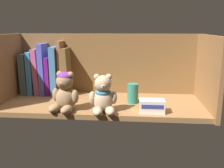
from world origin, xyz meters
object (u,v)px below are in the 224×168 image
object	(u,v)px
book_0	(27,73)
book_3	(45,69)
book_5	(56,70)
book_2	(39,71)
small_product_box	(152,106)
teddy_bear_smaller	(103,96)
book_6	(62,68)
book_4	(51,75)
pillar_candle	(133,93)
book_1	(34,72)
teddy_bear_larger	(65,92)
book_7	(67,71)

from	to	relation	value
book_0	book_3	xyz separation A→B (cm)	(8.91, 0.00, 2.41)
book_5	book_2	bearing A→B (deg)	180.00
book_5	book_0	bearing A→B (deg)	180.00
small_product_box	teddy_bear_smaller	bearing A→B (deg)	-175.56
book_6	book_0	bearing A→B (deg)	180.00
book_4	pillar_candle	bearing A→B (deg)	-17.67
book_1	book_4	size ratio (longest dim) A/B	1.12
teddy_bear_larger	pillar_candle	bearing A→B (deg)	25.06
book_4	teddy_bear_larger	distance (cm)	27.91
book_6	book_3	bearing A→B (deg)	180.00
book_1	book_2	size ratio (longest dim) A/B	0.93
book_2	teddy_bear_larger	distance (cm)	31.10
book_3	teddy_bear_larger	xyz separation A→B (cm)	(16.11, -24.38, -4.69)
teddy_bear_larger	book_5	bearing A→B (deg)	113.69
book_7	pillar_candle	bearing A→B (deg)	-21.89
book_7	book_2	bearing A→B (deg)	180.00
book_3	small_product_box	distance (cm)	55.22
book_4	teddy_bear_larger	bearing A→B (deg)	-61.07
book_5	book_7	xyz separation A→B (cm)	(5.30, 0.00, -0.28)
book_2	book_7	world-z (taller)	book_7
book_2	book_7	bearing A→B (deg)	0.00
book_0	small_product_box	bearing A→B (deg)	-22.53
book_1	pillar_candle	world-z (taller)	book_1
book_4	small_product_box	bearing A→B (deg)	-27.40
book_3	teddy_bear_larger	distance (cm)	29.60
book_1	book_7	size ratio (longest dim) A/B	0.91
book_1	book_4	world-z (taller)	book_1
book_1	pillar_candle	distance (cm)	49.32
book_3	book_7	xyz separation A→B (cm)	(10.71, 0.00, -0.96)
book_3	book_6	xyz separation A→B (cm)	(8.07, 0.00, 0.61)
book_3	pillar_candle	xyz separation A→B (cm)	(41.66, -12.43, -7.73)
book_0	teddy_bear_larger	xyz separation A→B (cm)	(25.02, -24.38, -2.27)
pillar_candle	teddy_bear_smaller	bearing A→B (deg)	-130.16
book_4	book_5	distance (cm)	3.60
book_1	small_product_box	size ratio (longest dim) A/B	2.13
book_5	book_1	bearing A→B (deg)	180.00
book_1	book_3	distance (cm)	6.02
book_3	teddy_bear_smaller	distance (cm)	40.25
book_3	teddy_bear_smaller	world-z (taller)	book_3
book_5	book_7	world-z (taller)	book_5
book_5	teddy_bear_smaller	bearing A→B (deg)	-45.04
book_3	book_4	world-z (taller)	book_3
book_5	book_4	bearing A→B (deg)	180.00
book_3	book_5	distance (cm)	5.46
book_6	small_product_box	size ratio (longest dim) A/B	2.67
book_6	book_7	size ratio (longest dim) A/B	1.14
teddy_bear_larger	teddy_bear_smaller	xyz separation A→B (cm)	(14.63, -0.99, -0.95)
book_4	book_3	bearing A→B (deg)	180.00
pillar_candle	small_product_box	size ratio (longest dim) A/B	0.88
book_2	book_4	xyz separation A→B (cm)	(5.52, 0.00, -1.79)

